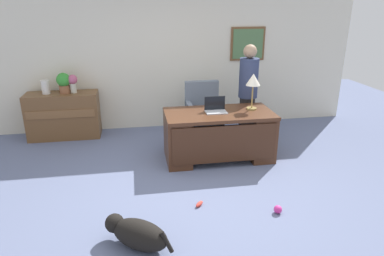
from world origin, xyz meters
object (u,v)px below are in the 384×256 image
credenza (64,115)px  dog_lying (137,233)px  potted_plant (64,82)px  dog_toy_ball (278,209)px  vase_with_flowers (73,82)px  armchair (203,113)px  desk_lamp (253,82)px  vase_empty (45,87)px  person_standing (248,93)px  laptop (215,108)px  dog_toy_bone (199,204)px  desk (219,134)px

credenza → dog_lying: bearing=-69.5°
potted_plant → dog_toy_ball: potted_plant is taller
credenza → vase_with_flowers: 0.65m
armchair → dog_lying: bearing=-113.8°
desk_lamp → armchair: bearing=126.8°
vase_empty → dog_toy_ball: size_ratio=2.48×
desk_lamp → potted_plant: size_ratio=1.56×
armchair → desk_lamp: 1.25m
dog_lying → vase_with_flowers: (-1.01, 3.30, 0.86)m
person_standing → dog_toy_ball: 2.39m
laptop → armchair: bearing=91.2°
vase_empty → desk_lamp: bearing=-21.1°
credenza → person_standing: (3.19, -0.75, 0.46)m
dog_toy_bone → desk: bearing=66.8°
vase_with_flowers → desk_lamp: bearing=-24.2°
potted_plant → credenza: bearing=-179.0°
dog_toy_bone → armchair: bearing=77.6°
person_standing → vase_with_flowers: (-2.97, 0.76, 0.14)m
armchair → vase_with_flowers: bearing=168.1°
dog_lying → desk: bearing=55.6°
dog_toy_ball → potted_plant: bearing=133.3°
desk → armchair: size_ratio=1.62×
dog_lying → dog_toy_ball: (1.64, 0.32, -0.11)m
laptop → vase_empty: vase_empty is taller
desk_lamp → potted_plant: 3.28m
desk → laptop: bearing=127.6°
person_standing → potted_plant: 3.21m
vase_empty → potted_plant: size_ratio=0.67×
armchair → vase_empty: bearing=170.1°
vase_empty → potted_plant: (0.31, 0.00, 0.08)m
desk_lamp → dog_toy_ball: bearing=-97.0°
desk → vase_with_flowers: vase_with_flowers is taller
credenza → laptop: laptop is taller
laptop → desk_lamp: size_ratio=0.57×
desk → desk_lamp: bearing=10.2°
desk_lamp → vase_empty: size_ratio=2.35×
credenza → vase_empty: size_ratio=5.21×
dog_lying → vase_with_flowers: vase_with_flowers is taller
credenza → desk_lamp: 3.43m
potted_plant → vase_empty: bearing=180.0°
laptop → vase_with_flowers: bearing=149.9°
dog_lying → dog_toy_ball: 1.68m
dog_toy_bone → desk_lamp: bearing=51.9°
vase_empty → laptop: bearing=-25.7°
credenza → vase_with_flowers: size_ratio=3.85×
person_standing → dog_lying: bearing=-127.6°
dog_toy_bone → laptop: bearing=69.7°
armchair → vase_empty: 2.80m
desk → potted_plant: (-2.47, 1.38, 0.61)m
desk_lamp → vase_empty: bearing=158.9°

